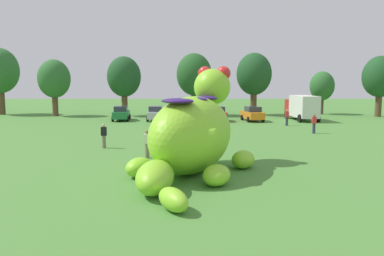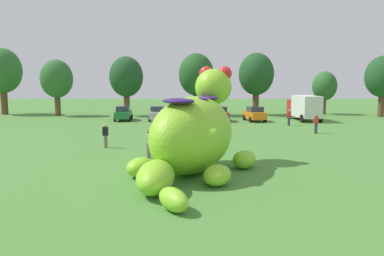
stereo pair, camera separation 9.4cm
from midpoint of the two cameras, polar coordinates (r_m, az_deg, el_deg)
name	(u,v)px [view 1 (the left image)]	position (r m, az deg, el deg)	size (l,w,h in m)	color
ground_plane	(190,176)	(19.22, -0.48, -7.15)	(160.00, 160.00, 0.00)	#4C8438
giant_inflatable_creature	(192,134)	(19.60, -0.09, -0.82)	(7.14, 11.09, 5.55)	#8CD12D
car_green	(121,113)	(46.10, -10.54, 2.17)	(2.16, 4.21, 1.72)	#1E7238
car_silver	(156,113)	(45.43, -5.48, 2.19)	(1.98, 4.12, 1.72)	#B7BABF
car_blue	(187,113)	(45.05, -0.82, 2.18)	(2.12, 4.19, 1.72)	#2347B7
car_red	(217,114)	(44.88, 3.68, 2.15)	(2.25, 4.25, 1.72)	red
car_orange	(252,114)	(45.23, 8.92, 2.11)	(2.40, 4.31, 1.72)	orange
box_truck	(302,107)	(47.35, 15.97, 3.04)	(2.74, 6.53, 2.95)	#B2231E
tree_far_left	(0,71)	(59.40, -26.76, 7.57)	(5.16, 5.16, 9.16)	brown
tree_left	(54,79)	(54.07, -19.88, 6.86)	(4.21, 4.21, 7.47)	brown
tree_mid_left	(124,77)	(51.81, -10.13, 7.46)	(4.43, 4.43, 7.87)	brown
tree_centre_left	(194,75)	(51.73, 0.26, 7.90)	(4.69, 4.69, 8.33)	brown
tree_centre	(254,75)	(53.07, 9.16, 7.86)	(4.74, 4.74, 8.42)	brown
tree_centre_right	(322,86)	(56.68, 18.74, 5.90)	(3.36, 3.36, 5.97)	brown
tree_mid_right	(380,77)	(55.51, 26.14, 6.82)	(4.43, 4.43, 7.87)	brown
spectator_near_inflatable	(147,144)	(23.55, -6.79, -2.42)	(0.38, 0.26, 1.71)	#726656
spectator_mid_field	(104,136)	(27.57, -13.07, -1.17)	(0.38, 0.26, 1.71)	#726656
spectator_by_cars	(314,124)	(35.98, 17.63, 0.58)	(0.38, 0.26, 1.71)	#2D334C
spectator_wandering	(287,118)	(41.39, 13.87, 1.52)	(0.38, 0.26, 1.71)	#2D334C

